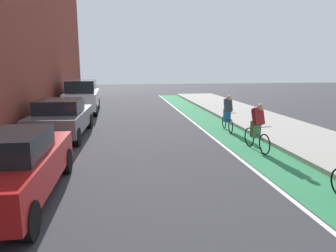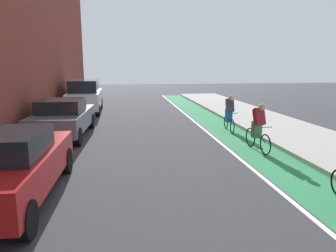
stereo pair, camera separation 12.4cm
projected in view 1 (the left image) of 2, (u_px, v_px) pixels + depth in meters
ground_plane at (150, 151)px, 10.43m from camera, size 77.76×77.76×0.00m
bike_lane_paint at (231, 135)px, 12.88m from camera, size 1.60×35.35×0.00m
lane_divider_stripe at (210, 135)px, 12.75m from camera, size 0.12×35.35×0.00m
sidewalk_right at (288, 131)px, 13.23m from camera, size 3.50×35.35×0.14m
parked_sedan_red at (5, 166)px, 6.39m from camera, size 2.04×4.39×1.53m
parked_sedan_gray at (61, 118)px, 12.34m from camera, size 2.05×4.40×1.53m
parked_suv_white at (82, 96)px, 18.86m from camera, size 2.03×4.78×1.98m
cyclist_trailing at (257, 126)px, 10.38m from camera, size 0.48×1.73×1.62m
cyclist_far at (228, 113)px, 13.54m from camera, size 0.48×1.66×1.59m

